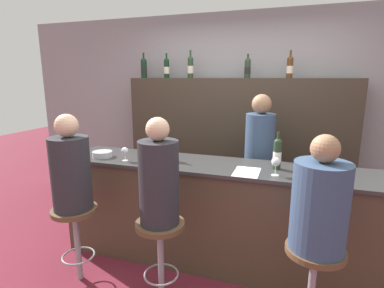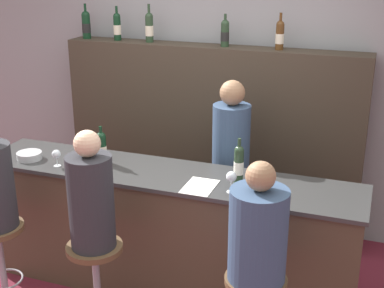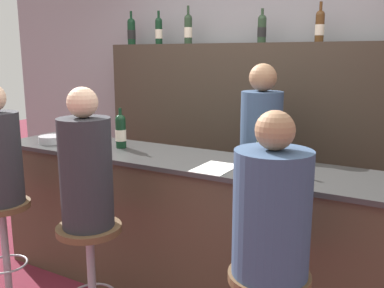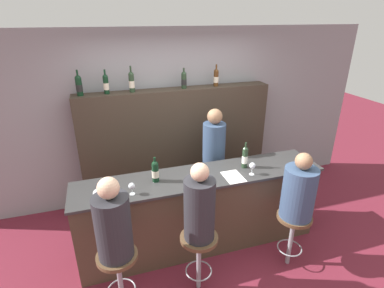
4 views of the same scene
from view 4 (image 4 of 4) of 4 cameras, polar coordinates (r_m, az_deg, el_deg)
ground_plane at (r=3.93m, az=3.11°, el=-20.78°), size 16.00×16.00×0.00m
wall_back at (r=4.62m, az=-3.71°, el=5.20°), size 6.40×0.05×2.60m
bar_counter at (r=3.81m, az=1.76°, el=-12.53°), size 2.98×0.60×1.00m
back_bar_cabinet at (r=4.56m, az=-2.88°, el=-0.53°), size 2.80×0.28×1.78m
wine_bottle_counter_0 at (r=3.39m, az=-7.01°, el=-5.15°), size 0.08×0.08×0.30m
wine_bottle_counter_1 at (r=3.71m, az=10.05°, el=-2.45°), size 0.07×0.07×0.33m
wine_bottle_backbar_0 at (r=4.13m, az=-20.74°, el=10.40°), size 0.08×0.08×0.33m
wine_bottle_backbar_1 at (r=4.12m, az=-16.07°, el=10.95°), size 0.07×0.07×0.32m
wine_bottle_backbar_2 at (r=4.14m, az=-11.44°, el=11.55°), size 0.07×0.07×0.34m
wine_bottle_backbar_3 at (r=4.29m, az=-1.55°, el=12.12°), size 0.07×0.07×0.28m
wine_bottle_backbar_4 at (r=4.44m, az=4.61°, el=12.54°), size 0.07×0.07×0.31m
wine_glass_0 at (r=3.21m, az=-11.41°, el=-7.92°), size 0.07×0.07×0.13m
wine_glass_1 at (r=3.58m, az=11.43°, el=-4.13°), size 0.07×0.07×0.15m
metal_bowl at (r=3.28m, az=-16.59°, el=-9.08°), size 0.20×0.20×0.06m
tasting_menu at (r=3.54m, az=7.88°, el=-6.21°), size 0.21×0.30×0.00m
bar_stool_left at (r=3.15m, az=-13.85°, el=-21.67°), size 0.39×0.39×0.69m
guest_seated_left at (r=2.83m, az=-14.84°, el=-14.48°), size 0.33×0.33×0.82m
bar_stool_middle at (r=3.25m, az=1.33°, el=-19.15°), size 0.39×0.39×0.69m
guest_seated_middle at (r=2.94m, az=1.42°, el=-11.87°), size 0.30×0.30×0.82m
bar_stool_right at (r=3.69m, az=18.68°, el=-14.61°), size 0.39×0.39×0.69m
guest_seated_right at (r=3.44m, az=19.69°, el=-8.41°), size 0.35×0.35×0.76m
bartender at (r=4.22m, az=4.06°, el=-4.66°), size 0.31×0.31×1.62m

